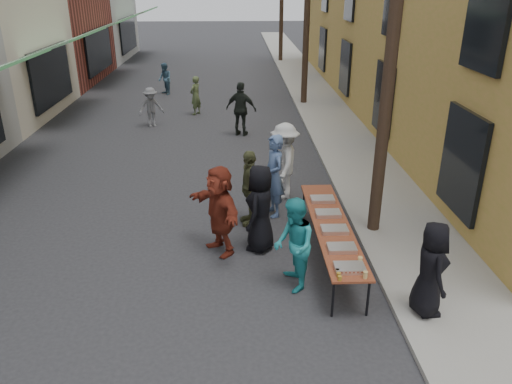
{
  "coord_description": "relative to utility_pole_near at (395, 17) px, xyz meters",
  "views": [
    {
      "loc": [
        1.33,
        -6.65,
        5.19
      ],
      "look_at": [
        1.69,
        2.33,
        1.3
      ],
      "focal_mm": 35.0,
      "sensor_mm": 36.0,
      "label": 1
    }
  ],
  "objects": [
    {
      "name": "ground",
      "position": [
        -4.3,
        -3.0,
        -4.5
      ],
      "size": [
        120.0,
        120.0,
        0.0
      ],
      "primitive_type": "plane",
      "color": "#28282B",
      "rests_on": "ground"
    },
    {
      "name": "sidewalk",
      "position": [
        0.7,
        12.0,
        -4.45
      ],
      "size": [
        2.2,
        60.0,
        0.1
      ],
      "primitive_type": "cube",
      "color": "gray",
      "rests_on": "ground"
    },
    {
      "name": "utility_pole_near",
      "position": [
        0.0,
        0.0,
        0.0
      ],
      "size": [
        0.26,
        0.26,
        9.0
      ],
      "primitive_type": "cylinder",
      "color": "#2D2116",
      "rests_on": "ground"
    },
    {
      "name": "serving_table",
      "position": [
        -1.15,
        -1.05,
        -3.79
      ],
      "size": [
        0.7,
        4.0,
        0.75
      ],
      "color": "maroon",
      "rests_on": "ground"
    },
    {
      "name": "catering_tray_sausage",
      "position": [
        -1.15,
        -2.7,
        -3.71
      ],
      "size": [
        0.5,
        0.33,
        0.08
      ],
      "primitive_type": "cube",
      "color": "maroon",
      "rests_on": "serving_table"
    },
    {
      "name": "catering_tray_foil_b",
      "position": [
        -1.15,
        -2.05,
        -3.71
      ],
      "size": [
        0.5,
        0.33,
        0.08
      ],
      "primitive_type": "cube",
      "color": "#B2B2B7",
      "rests_on": "serving_table"
    },
    {
      "name": "catering_tray_buns",
      "position": [
        -1.15,
        -1.35,
        -3.71
      ],
      "size": [
        0.5,
        0.33,
        0.08
      ],
      "primitive_type": "cube",
      "color": "tan",
      "rests_on": "serving_table"
    },
    {
      "name": "catering_tray_foil_d",
      "position": [
        -1.15,
        -0.65,
        -3.71
      ],
      "size": [
        0.5,
        0.33,
        0.08
      ],
      "primitive_type": "cube",
      "color": "#B2B2B7",
      "rests_on": "serving_table"
    },
    {
      "name": "catering_tray_buns_end",
      "position": [
        -1.15,
        0.05,
        -3.71
      ],
      "size": [
        0.5,
        0.33,
        0.08
      ],
      "primitive_type": "cube",
      "color": "tan",
      "rests_on": "serving_table"
    },
    {
      "name": "condiment_jar_a",
      "position": [
        -1.37,
        -3.0,
        -3.71
      ],
      "size": [
        0.07,
        0.07,
        0.08
      ],
      "primitive_type": "cylinder",
      "color": "#A57F26",
      "rests_on": "serving_table"
    },
    {
      "name": "condiment_jar_b",
      "position": [
        -1.37,
        -2.9,
        -3.71
      ],
      "size": [
        0.07,
        0.07,
        0.08
      ],
      "primitive_type": "cylinder",
      "color": "#A57F26",
      "rests_on": "serving_table"
    },
    {
      "name": "condiment_jar_c",
      "position": [
        -1.37,
        -2.8,
        -3.71
      ],
      "size": [
        0.07,
        0.07,
        0.08
      ],
      "primitive_type": "cylinder",
      "color": "#A57F26",
      "rests_on": "serving_table"
    },
    {
      "name": "cup_stack",
      "position": [
        -0.95,
        -2.95,
        -3.69
      ],
      "size": [
        0.08,
        0.08,
        0.12
      ],
      "primitive_type": "cylinder",
      "color": "tan",
      "rests_on": "serving_table"
    },
    {
      "name": "guest_front_a",
      "position": [
        -2.52,
        -0.59,
        -3.59
      ],
      "size": [
        0.87,
        1.04,
        1.82
      ],
      "primitive_type": "imported",
      "rotation": [
        0.0,
        0.0,
        -1.96
      ],
      "color": "black",
      "rests_on": "ground"
    },
    {
      "name": "guest_front_b",
      "position": [
        -2.13,
        0.99,
        -3.52
      ],
      "size": [
        0.66,
        0.82,
        1.95
      ],
      "primitive_type": "imported",
      "rotation": [
        0.0,
        0.0,
        -1.26
      ],
      "color": "#4E6897",
      "rests_on": "ground"
    },
    {
      "name": "guest_front_c",
      "position": [
        -2.0,
        -2.04,
        -3.64
      ],
      "size": [
        0.74,
        0.91,
        1.73
      ],
      "primitive_type": "imported",
      "rotation": [
        0.0,
        0.0,
        -1.46
      ],
      "color": "teal",
      "rests_on": "ground"
    },
    {
      "name": "guest_front_d",
      "position": [
        -1.79,
        2.0,
        -3.53
      ],
      "size": [
        0.89,
        1.34,
        1.93
      ],
      "primitive_type": "imported",
      "rotation": [
        0.0,
        0.0,
        -1.72
      ],
      "color": "beige",
      "rests_on": "ground"
    },
    {
      "name": "guest_front_e",
      "position": [
        -2.7,
        0.56,
        -3.63
      ],
      "size": [
        0.6,
        1.08,
        1.74
      ],
      "primitive_type": "imported",
      "rotation": [
        0.0,
        0.0,
        -1.39
      ],
      "color": "#505531",
      "rests_on": "ground"
    },
    {
      "name": "guest_queue_back",
      "position": [
        -3.34,
        -0.68,
        -3.58
      ],
      "size": [
        1.36,
        1.75,
        1.85
      ],
      "primitive_type": "imported",
      "rotation": [
        0.0,
        0.0,
        -1.02
      ],
      "color": "maroon",
      "rests_on": "ground"
    },
    {
      "name": "server",
      "position": [
        0.09,
        -2.97,
        -3.59
      ],
      "size": [
        0.53,
        0.8,
        1.62
      ],
      "primitive_type": "imported",
      "rotation": [
        0.0,
        0.0,
        1.59
      ],
      "color": "black",
      "rests_on": "sidewalk"
    },
    {
      "name": "passerby_left",
      "position": [
        -6.14,
        8.71,
        -3.77
      ],
      "size": [
        1.08,
        0.86,
        1.46
      ],
      "primitive_type": "imported",
      "rotation": [
        0.0,
        0.0,
        0.4
      ],
      "color": "slate",
      "rests_on": "ground"
    },
    {
      "name": "passerby_mid",
      "position": [
        -2.8,
        7.45,
        -3.56
      ],
      "size": [
        1.19,
        0.82,
        1.88
      ],
      "primitive_type": "imported",
      "rotation": [
        0.0,
        0.0,
        2.78
      ],
      "color": "black",
      "rests_on": "ground"
    },
    {
      "name": "passerby_right",
      "position": [
        -4.61,
        10.45,
        -3.73
      ],
      "size": [
        0.61,
        0.68,
        1.55
      ],
      "primitive_type": "imported",
      "rotation": [
        0.0,
        0.0,
        4.15
      ],
      "color": "#4F5E36",
      "rests_on": "ground"
    },
    {
      "name": "passerby_far",
      "position": [
        -6.33,
        14.27,
        -3.76
      ],
      "size": [
        0.83,
        0.9,
        1.47
      ],
      "primitive_type": "imported",
      "rotation": [
        0.0,
        0.0,
        5.21
      ],
      "color": "#436983",
      "rests_on": "ground"
    }
  ]
}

